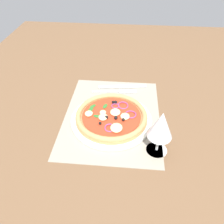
# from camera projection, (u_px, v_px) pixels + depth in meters

# --- Properties ---
(ground_plane) EXTENTS (1.90, 1.40, 0.02)m
(ground_plane) POSITION_uv_depth(u_px,v_px,m) (112.00, 118.00, 0.82)
(ground_plane) COLOR brown
(placemat) EXTENTS (0.44, 0.34, 0.00)m
(placemat) POSITION_uv_depth(u_px,v_px,m) (112.00, 115.00, 0.81)
(placemat) COLOR gray
(placemat) RESTS_ON ground_plane
(plate) EXTENTS (0.28, 0.28, 0.01)m
(plate) POSITION_uv_depth(u_px,v_px,m) (111.00, 119.00, 0.78)
(plate) COLOR silver
(plate) RESTS_ON placemat
(pizza) EXTENTS (0.25, 0.25, 0.03)m
(pizza) POSITION_uv_depth(u_px,v_px,m) (111.00, 116.00, 0.77)
(pizza) COLOR tan
(pizza) RESTS_ON plate
(fork) EXTENTS (0.03, 0.18, 0.00)m
(fork) POSITION_uv_depth(u_px,v_px,m) (117.00, 92.00, 0.92)
(fork) COLOR silver
(fork) RESTS_ON placemat
(knife) EXTENTS (0.05, 0.20, 0.01)m
(knife) POSITION_uv_depth(u_px,v_px,m) (123.00, 86.00, 0.95)
(knife) COLOR silver
(knife) RESTS_ON placemat
(wine_glass) EXTENTS (0.07, 0.07, 0.15)m
(wine_glass) POSITION_uv_depth(u_px,v_px,m) (161.00, 126.00, 0.63)
(wine_glass) COLOR silver
(wine_glass) RESTS_ON ground_plane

